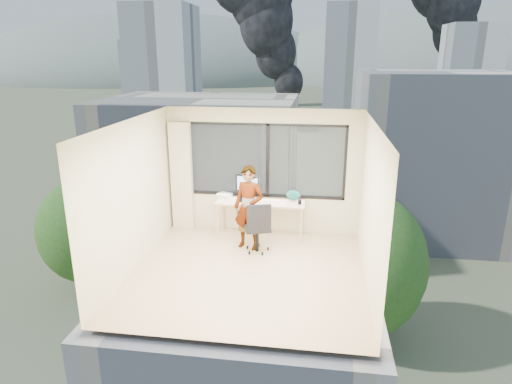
% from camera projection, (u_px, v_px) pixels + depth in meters
% --- Properties ---
extents(floor, '(4.00, 4.00, 0.01)m').
position_uv_depth(floor, '(248.00, 272.00, 7.73)').
color(floor, '#D0B587').
rests_on(floor, ground).
extents(ceiling, '(4.00, 4.00, 0.01)m').
position_uv_depth(ceiling, '(247.00, 123.00, 6.95)').
color(ceiling, white).
rests_on(ceiling, ground).
extents(wall_front, '(4.00, 0.01, 2.60)m').
position_uv_depth(wall_front, '(221.00, 253.00, 5.46)').
color(wall_front, beige).
rests_on(wall_front, ground).
extents(wall_left, '(0.01, 4.00, 2.60)m').
position_uv_depth(wall_left, '(132.00, 196.00, 7.62)').
color(wall_left, beige).
rests_on(wall_left, ground).
extents(wall_right, '(0.01, 4.00, 2.60)m').
position_uv_depth(wall_right, '(371.00, 207.00, 7.07)').
color(wall_right, beige).
rests_on(wall_right, ground).
extents(window_wall, '(3.30, 0.16, 1.55)m').
position_uv_depth(window_wall, '(265.00, 160.00, 9.16)').
color(window_wall, black).
rests_on(window_wall, ground).
extents(curtain, '(0.45, 0.14, 2.30)m').
position_uv_depth(curtain, '(182.00, 176.00, 9.40)').
color(curtain, beige).
rests_on(curtain, floor).
extents(desk, '(1.80, 0.60, 0.75)m').
position_uv_depth(desk, '(261.00, 218.00, 9.19)').
color(desk, '#D3B18E').
rests_on(desk, floor).
extents(chair, '(0.66, 0.66, 1.03)m').
position_uv_depth(chair, '(257.00, 226.00, 8.40)').
color(chair, black).
rests_on(chair, floor).
extents(person, '(0.68, 0.55, 1.64)m').
position_uv_depth(person, '(249.00, 208.00, 8.48)').
color(person, '#2D2D33').
rests_on(person, floor).
extents(monitor, '(0.52, 0.25, 0.51)m').
position_uv_depth(monitor, '(248.00, 187.00, 9.13)').
color(monitor, black).
rests_on(monitor, desk).
extents(game_console, '(0.34, 0.31, 0.07)m').
position_uv_depth(game_console, '(224.00, 195.00, 9.36)').
color(game_console, white).
rests_on(game_console, desk).
extents(laptop, '(0.37, 0.39, 0.22)m').
position_uv_depth(laptop, '(245.00, 196.00, 9.07)').
color(laptop, black).
rests_on(laptop, desk).
extents(cellphone, '(0.12, 0.06, 0.01)m').
position_uv_depth(cellphone, '(251.00, 203.00, 8.96)').
color(cellphone, black).
rests_on(cellphone, desk).
extents(pen_cup, '(0.09, 0.09, 0.10)m').
position_uv_depth(pen_cup, '(300.00, 202.00, 8.88)').
color(pen_cup, black).
rests_on(pen_cup, desk).
extents(handbag, '(0.31, 0.23, 0.21)m').
position_uv_depth(handbag, '(293.00, 195.00, 9.11)').
color(handbag, '#0D5352').
rests_on(handbag, desk).
extents(exterior_ground, '(400.00, 400.00, 0.04)m').
position_uv_depth(exterior_ground, '(316.00, 118.00, 125.25)').
color(exterior_ground, '#515B3D').
rests_on(exterior_ground, ground).
extents(near_bldg_a, '(16.00, 12.00, 14.00)m').
position_uv_depth(near_bldg_a, '(202.00, 179.00, 39.39)').
color(near_bldg_a, beige).
rests_on(near_bldg_a, exterior_ground).
extents(near_bldg_b, '(14.00, 13.00, 16.00)m').
position_uv_depth(near_bldg_b, '(430.00, 155.00, 43.77)').
color(near_bldg_b, silver).
rests_on(near_bldg_b, exterior_ground).
extents(far_tower_a, '(14.00, 14.00, 28.00)m').
position_uv_depth(far_tower_a, '(164.00, 70.00, 102.23)').
color(far_tower_a, silver).
rests_on(far_tower_a, exterior_ground).
extents(far_tower_b, '(13.00, 13.00, 30.00)m').
position_uv_depth(far_tower_b, '(348.00, 63.00, 119.67)').
color(far_tower_b, silver).
rests_on(far_tower_b, exterior_ground).
extents(far_tower_c, '(15.00, 15.00, 26.00)m').
position_uv_depth(far_tower_c, '(469.00, 69.00, 134.10)').
color(far_tower_c, silver).
rests_on(far_tower_c, exterior_ground).
extents(far_tower_d, '(16.00, 14.00, 22.00)m').
position_uv_depth(far_tower_d, '(150.00, 72.00, 158.48)').
color(far_tower_d, silver).
rests_on(far_tower_d, exterior_ground).
extents(hill_a, '(288.00, 216.00, 90.00)m').
position_uv_depth(hill_a, '(158.00, 78.00, 330.51)').
color(hill_a, slate).
rests_on(hill_a, exterior_ground).
extents(hill_b, '(300.00, 220.00, 96.00)m').
position_uv_depth(hill_b, '(469.00, 80.00, 300.46)').
color(hill_b, slate).
rests_on(hill_b, exterior_ground).
extents(tree_a, '(7.00, 7.00, 8.00)m').
position_uv_depth(tree_a, '(87.00, 241.00, 33.69)').
color(tree_a, '#2A551C').
rests_on(tree_a, exterior_ground).
extents(tree_b, '(7.60, 7.60, 9.00)m').
position_uv_depth(tree_b, '(361.00, 279.00, 27.03)').
color(tree_b, '#2A551C').
rests_on(tree_b, exterior_ground).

